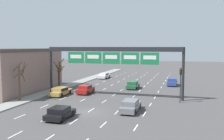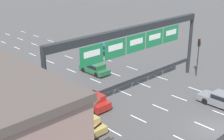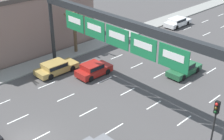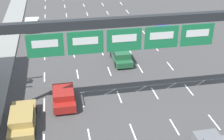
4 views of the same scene
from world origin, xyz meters
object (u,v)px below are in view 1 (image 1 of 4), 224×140
car_gold (60,91)px  car_blue (172,82)px  car_white (104,75)px  car_grey (131,105)px  traffic_light_near_gantry (181,78)px  sign_gantry (112,55)px  car_black (60,112)px  tree_bare_closest (59,73)px  car_red (85,89)px  tree_bare_second (20,80)px  car_green (133,85)px

car_gold → car_blue: car_blue is taller
car_white → car_grey: 31.83m
car_grey → traffic_light_near_gantry: 9.04m
sign_gantry → car_black: size_ratio=5.49×
tree_bare_closest → car_blue: bearing=28.2°
car_black → car_blue: size_ratio=0.96×
car_blue → car_black: bearing=-110.8°
car_gold → car_red: bearing=37.8°
sign_gantry → tree_bare_second: sign_gantry is taller
sign_gantry → car_red: 7.64m
car_green → tree_bare_closest: size_ratio=0.78×
car_white → car_gold: size_ratio=1.00×
car_red → car_grey: size_ratio=0.82×
car_gold → car_green: (9.82, 9.70, 0.04)m
car_red → car_green: (6.54, 7.16, -0.02)m
car_red → traffic_light_near_gantry: traffic_light_near_gantry is taller
car_red → car_black: (3.03, -14.32, -0.06)m
car_gold → car_white: bearing=90.4°
car_white → car_gold: (0.15, -22.49, -0.00)m
car_green → tree_bare_closest: tree_bare_closest is taller
car_blue → traffic_light_near_gantry: bearing=-82.9°
car_black → tree_bare_closest: bearing=118.7°
car_white → car_green: 16.22m
car_grey → traffic_light_near_gantry: size_ratio=0.99×
car_black → car_green: car_green is taller
sign_gantry → car_gold: bearing=-169.6°
car_gold → car_blue: 22.74m
sign_gantry → car_black: sign_gantry is taller
car_grey → tree_bare_closest: bearing=144.0°
tree_bare_second → car_grey: bearing=-4.4°
car_red → car_black: car_red is taller
sign_gantry → car_blue: sign_gantry is taller
car_gold → car_black: size_ratio=1.19×
car_blue → car_red: bearing=-135.9°
car_green → traffic_light_near_gantry: (8.75, -9.65, 2.70)m
car_red → traffic_light_near_gantry: bearing=-9.3°
sign_gantry → tree_bare_closest: size_ratio=3.95×
car_white → car_green: car_green is taller
tree_bare_closest → sign_gantry: bearing=-17.7°
traffic_light_near_gantry → tree_bare_second: (-22.16, -5.30, -0.35)m
car_gold → car_blue: bearing=42.9°
car_red → tree_bare_second: 10.65m
car_white → traffic_light_near_gantry: traffic_light_near_gantry is taller
car_blue → traffic_light_near_gantry: (1.92, -15.44, 2.65)m
sign_gantry → tree_bare_closest: bearing=162.3°
car_blue → tree_bare_closest: size_ratio=0.74×
sign_gantry → tree_bare_second: bearing=-150.1°
car_gold → tree_bare_second: size_ratio=0.85×
tree_bare_closest → car_green: bearing=20.2°
car_red → car_blue: (13.37, 12.95, 0.04)m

